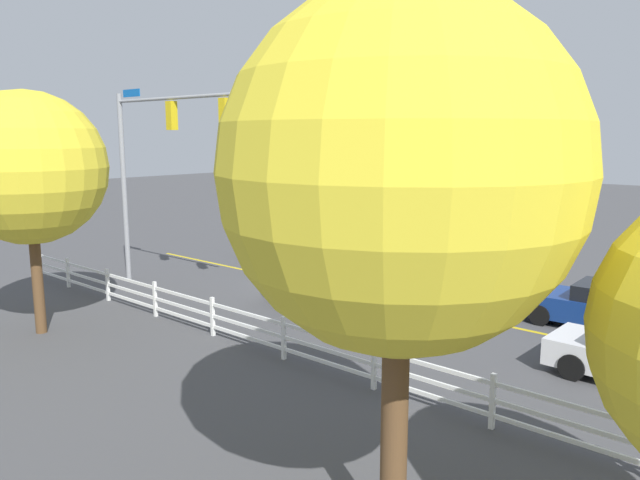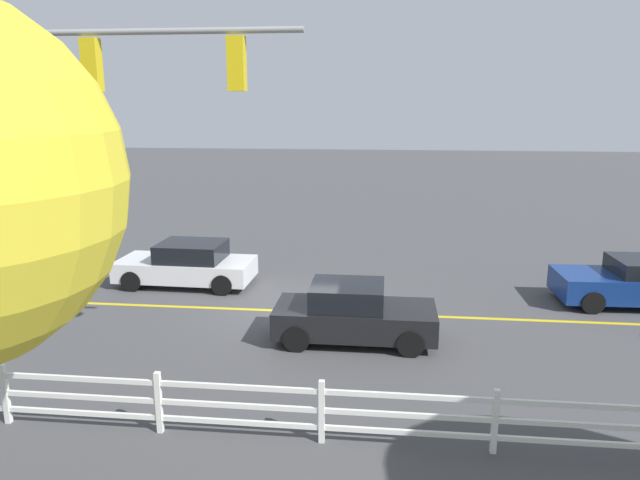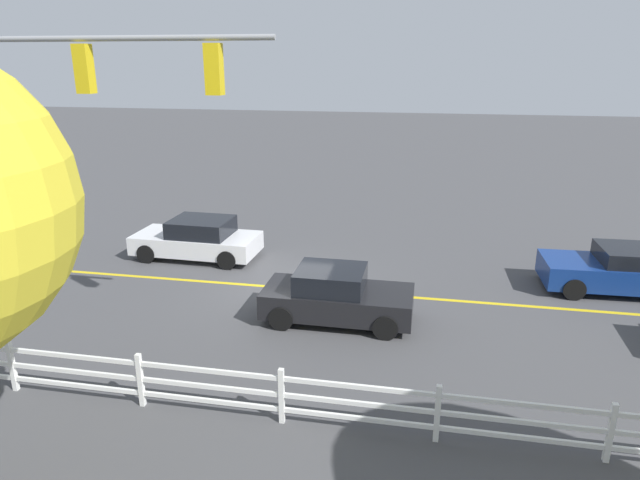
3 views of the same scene
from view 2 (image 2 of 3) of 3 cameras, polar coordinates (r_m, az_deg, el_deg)
name	(u,v)px [view 2 (image 2 of 3)]	position (r m, az deg, el deg)	size (l,w,h in m)	color
ground_plane	(292,311)	(16.81, -2.75, -6.86)	(120.00, 120.00, 0.00)	#444447
lane_center_stripe	(435,317)	(16.68, 11.06, -7.25)	(28.00, 0.16, 0.01)	gold
signal_assembly	(46,127)	(13.26, -24.87, 9.83)	(7.61, 0.38, 7.46)	gray
car_0	(353,314)	(14.61, 3.22, -7.12)	(3.92, 1.84, 1.45)	black
car_1	(188,264)	(19.44, -12.64, -2.31)	(4.33, 2.06, 1.41)	silver
car_2	(640,283)	(19.45, 28.45, -3.63)	(4.63, 2.07, 1.37)	navy
white_rail_fence	(407,415)	(10.47, 8.38, -16.35)	(26.10, 0.10, 1.15)	white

